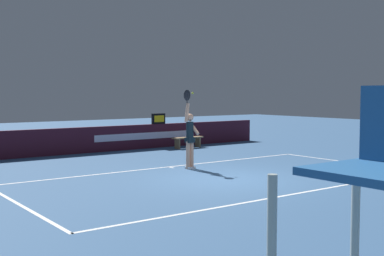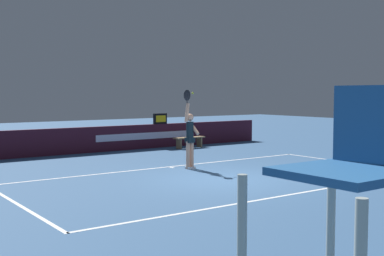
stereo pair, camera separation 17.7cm
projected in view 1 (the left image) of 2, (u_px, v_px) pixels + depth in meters
ground_plane at (225, 179)px, 13.91m from camera, size 60.00×60.00×0.00m
court_lines at (221, 178)px, 14.03m from camera, size 11.32×5.48×0.00m
back_wall at (98, 139)px, 20.19m from camera, size 16.52×0.18×1.03m
speed_display at (158, 119)px, 21.85m from camera, size 0.64×0.13×0.46m
tennis_player at (190, 136)px, 15.71m from camera, size 0.46×0.46×2.49m
tennis_ball at (193, 93)px, 15.79m from camera, size 0.07×0.07×0.07m
courtside_bench_near at (188, 140)px, 21.71m from camera, size 1.54×0.46×0.47m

